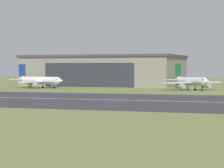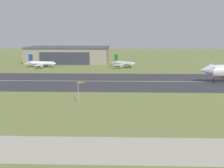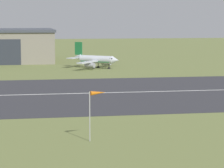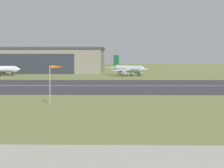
% 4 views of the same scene
% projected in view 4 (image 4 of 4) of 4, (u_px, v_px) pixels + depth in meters
% --- Properties ---
extents(runway_strip, '(464.57, 54.35, 0.06)m').
position_uv_depth(runway_strip, '(56.00, 86.00, 121.01)').
color(runway_strip, '#333338').
rests_on(runway_strip, ground_plane).
extents(runway_centreline, '(418.11, 0.70, 0.01)m').
position_uv_depth(runway_centreline, '(56.00, 86.00, 121.01)').
color(runway_centreline, silver).
rests_on(runway_centreline, runway_strip).
extents(hangar_building, '(60.49, 35.32, 12.12)m').
position_uv_depth(hangar_building, '(41.00, 60.00, 211.53)').
color(hangar_building, gray).
rests_on(hangar_building, ground_plane).
extents(airplane_parked_east, '(17.66, 18.97, 8.43)m').
position_uv_depth(airplane_parked_east, '(129.00, 69.00, 177.31)').
color(airplane_parked_east, silver).
rests_on(airplane_parked_east, ground_plane).
extents(windsock_pole, '(2.44, 1.29, 6.80)m').
position_uv_depth(windsock_pole, '(56.00, 70.00, 76.17)').
color(windsock_pole, '#B7B7BC').
rests_on(windsock_pole, ground_plane).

